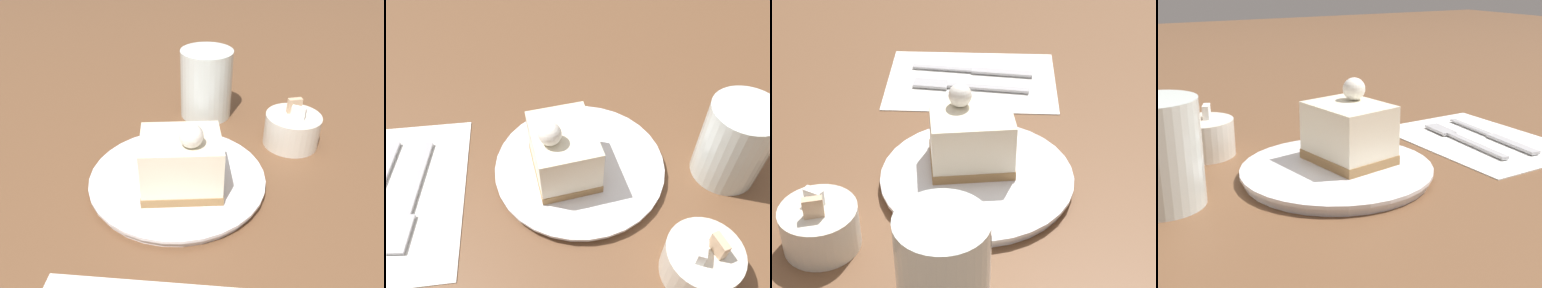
% 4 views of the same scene
% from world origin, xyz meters
% --- Properties ---
extents(ground_plane, '(4.00, 4.00, 0.00)m').
position_xyz_m(ground_plane, '(0.00, 0.00, 0.00)').
color(ground_plane, brown).
extents(plate, '(0.22, 0.22, 0.01)m').
position_xyz_m(plate, '(-0.02, -0.03, 0.01)').
color(plate, white).
rests_on(plate, ground_plane).
extents(cake_slice, '(0.09, 0.11, 0.10)m').
position_xyz_m(cake_slice, '(0.00, -0.02, 0.05)').
color(cake_slice, '#9E7547').
rests_on(cake_slice, plate).
extents(napkin, '(0.18, 0.25, 0.00)m').
position_xyz_m(napkin, '(0.22, -0.01, 0.00)').
color(napkin, white).
rests_on(napkin, ground_plane).
extents(fork, '(0.03, 0.17, 0.00)m').
position_xyz_m(fork, '(0.19, 0.00, 0.01)').
color(fork, '#B2B2B7').
rests_on(fork, napkin).
extents(knife, '(0.02, 0.18, 0.00)m').
position_xyz_m(knife, '(0.24, -0.03, 0.01)').
color(knife, '#B2B2B7').
rests_on(knife, napkin).
extents(sugar_bowl, '(0.08, 0.08, 0.07)m').
position_xyz_m(sugar_bowl, '(-0.13, 0.12, 0.02)').
color(sugar_bowl, silver).
rests_on(sugar_bowl, ground_plane).
extents(drinking_glass, '(0.08, 0.08, 0.11)m').
position_xyz_m(drinking_glass, '(-0.21, -0.01, 0.06)').
color(drinking_glass, silver).
rests_on(drinking_glass, ground_plane).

